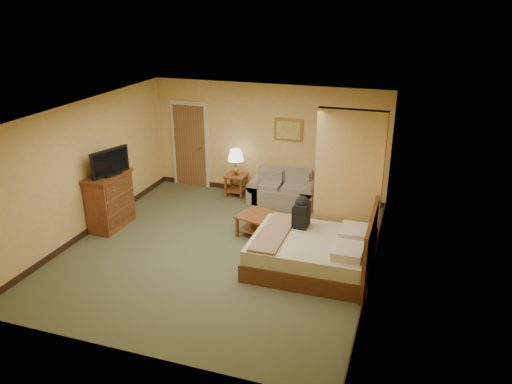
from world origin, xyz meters
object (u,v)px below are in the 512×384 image
at_px(bed, 316,253).
at_px(dresser, 110,200).
at_px(loveseat, 282,193).
at_px(coffee_table, 257,220).

bearing_deg(bed, dresser, 174.96).
bearing_deg(dresser, bed, -5.04).
distance_m(loveseat, dresser, 3.76).
relative_size(coffee_table, dresser, 0.73).
height_order(loveseat, bed, bed).
height_order(dresser, bed, bed).
distance_m(loveseat, coffee_table, 1.72).
bearing_deg(loveseat, dresser, -142.34).
bearing_deg(coffee_table, bed, -34.83).
bearing_deg(bed, loveseat, 116.45).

